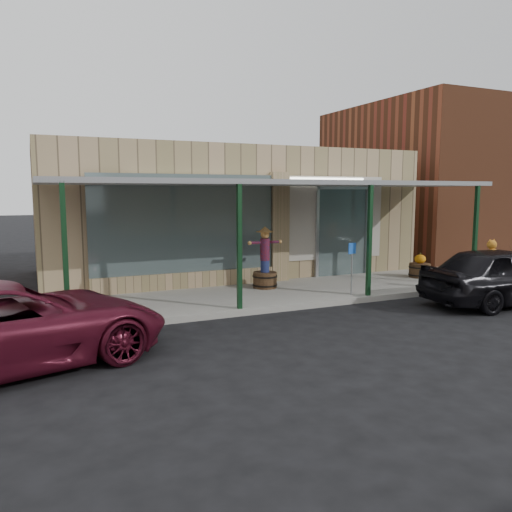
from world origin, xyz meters
name	(u,v)px	position (x,y,z in m)	size (l,w,h in m)	color
ground	(360,329)	(0.00, 0.00, 0.00)	(120.00, 120.00, 0.00)	black
sidewalk	(281,294)	(0.00, 3.60, 0.07)	(40.00, 3.20, 0.15)	gray
storefront	(222,213)	(0.00, 8.16, 2.09)	(12.00, 6.25, 4.20)	#9F8361
awning	(282,184)	(0.00, 3.56, 3.01)	(12.00, 3.00, 3.04)	gray
block_buildings_near	(261,167)	(2.01, 9.20, 3.77)	(61.00, 8.00, 8.00)	brown
barrel_scarecrow	(265,267)	(-0.20, 4.19, 0.73)	(1.04, 0.79, 1.72)	#513720
barrel_pumpkin	(420,269)	(5.00, 3.77, 0.42)	(0.84, 0.84, 0.77)	#513720
handicap_sign	(352,262)	(1.45, 2.40, 1.02)	(0.28, 0.09, 1.36)	gray
parked_sedan	(505,275)	(4.67, 0.42, 0.74)	(4.47, 2.07, 1.57)	black
car_maroon	(6,325)	(-6.53, 0.40, 0.71)	(2.36, 5.13, 1.43)	#531022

